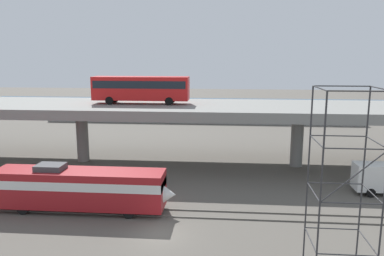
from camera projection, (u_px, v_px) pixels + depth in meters
name	position (u px, v px, depth m)	size (l,w,h in m)	color
ground_plane	(161.00, 234.00, 29.70)	(260.00, 260.00, 0.00)	#565149
rail_strip_near	(167.00, 217.00, 32.85)	(110.00, 0.12, 0.12)	#59544C
rail_strip_far	(170.00, 209.00, 34.35)	(110.00, 0.12, 0.12)	#59544C
train_locomotive	(88.00, 187.00, 33.83)	(15.97, 3.04, 4.18)	maroon
highway_overpass	(187.00, 110.00, 48.00)	(96.00, 12.92, 7.54)	gray
transit_bus_on_overpass	(141.00, 87.00, 48.21)	(12.00, 2.68, 3.40)	red
scaffolding_tower	(344.00, 186.00, 21.73)	(3.34, 3.34, 11.87)	#2D2D30
pier_parking_lot	(204.00, 115.00, 83.38)	(63.69, 13.14, 1.53)	gray
parked_car_0	(119.00, 108.00, 84.02)	(4.34, 1.95, 1.50)	#9E998C
parked_car_1	(142.00, 108.00, 84.24)	(4.52, 1.83, 1.50)	navy
parked_car_2	(140.00, 106.00, 86.59)	(4.66, 1.99, 1.50)	navy
parked_car_3	(114.00, 106.00, 86.97)	(4.63, 1.89, 1.50)	navy
parked_car_4	(328.00, 108.00, 83.21)	(4.18, 1.96, 1.50)	black
harbor_water	(209.00, 105.00, 106.03)	(140.00, 36.00, 0.01)	#2D5170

